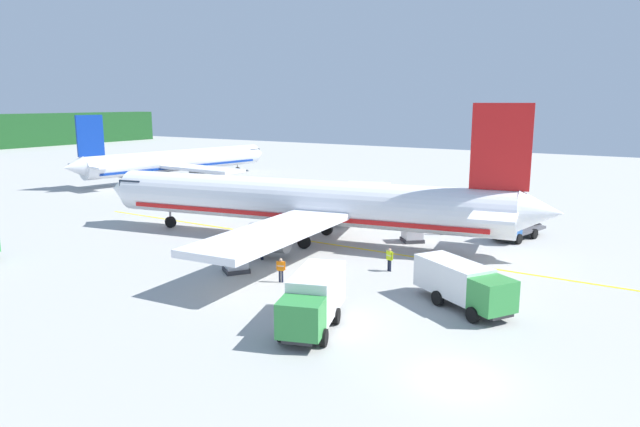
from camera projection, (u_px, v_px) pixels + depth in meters
airliner_foreground at (306, 203)px, 49.61m from camera, size 34.49×41.53×11.90m
airliner_mid_apron at (177, 161)px, 89.11m from camera, size 35.78×29.69×10.24m
service_truck_fuel at (512, 227)px, 50.12m from camera, size 6.93×3.70×2.68m
service_truck_catering at (314, 299)px, 30.59m from camera, size 6.99×4.19×2.94m
service_truck_pushback at (463, 283)px, 33.67m from camera, size 5.38×6.91×2.58m
cargo_container_near at (412, 231)px, 49.65m from camera, size 2.43×2.43×2.05m
cargo_container_mid at (235, 259)px, 40.82m from camera, size 2.36×2.36×2.05m
crew_marshaller at (390, 258)px, 40.98m from camera, size 0.35×0.61×1.69m
crew_loader_left at (281, 268)px, 38.44m from camera, size 0.38×0.59×1.67m
crew_loader_right at (262, 248)px, 43.94m from camera, size 0.37×0.60×1.61m
crew_supervisor at (442, 224)px, 52.25m from camera, size 0.46×0.52×1.70m
apron_guide_line at (350, 247)px, 47.95m from camera, size 0.30×60.00×0.01m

